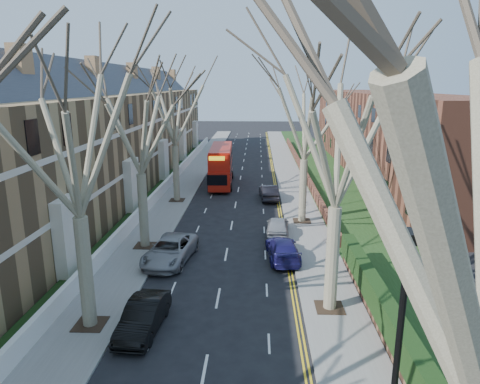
# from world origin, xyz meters

# --- Properties ---
(pavement_left) EXTENTS (3.00, 102.00, 0.12)m
(pavement_left) POSITION_xyz_m (-6.00, 39.00, 0.06)
(pavement_left) COLOR slate
(pavement_left) RESTS_ON ground
(pavement_right) EXTENTS (3.00, 102.00, 0.12)m
(pavement_right) POSITION_xyz_m (6.00, 39.00, 0.06)
(pavement_right) COLOR slate
(pavement_right) RESTS_ON ground
(terrace_left) EXTENTS (9.70, 78.00, 13.60)m
(terrace_left) POSITION_xyz_m (-13.65, 31.00, 5.53)
(terrace_left) COLOR olive
(terrace_left) RESTS_ON ground
(flats_right) EXTENTS (13.97, 54.00, 10.00)m
(flats_right) POSITION_xyz_m (17.46, 43.00, 4.98)
(flats_right) COLOR brown
(flats_right) RESTS_ON ground
(wall_hedge_right) EXTENTS (0.70, 24.00, 1.80)m
(wall_hedge_right) POSITION_xyz_m (7.70, 2.00, 1.12)
(wall_hedge_right) COLOR brown
(wall_hedge_right) RESTS_ON ground
(front_wall_left) EXTENTS (0.30, 78.00, 1.00)m
(front_wall_left) POSITION_xyz_m (-7.65, 31.00, 0.62)
(front_wall_left) COLOR white
(front_wall_left) RESTS_ON ground
(grass_verge_right) EXTENTS (6.00, 102.00, 0.06)m
(grass_verge_right) POSITION_xyz_m (10.50, 39.00, 0.15)
(grass_verge_right) COLOR #1B3513
(grass_verge_right) RESTS_ON ground
(tree_left_mid) EXTENTS (10.50, 10.50, 14.71)m
(tree_left_mid) POSITION_xyz_m (-5.70, 6.00, 9.56)
(tree_left_mid) COLOR #6E674E
(tree_left_mid) RESTS_ON ground
(tree_left_far) EXTENTS (10.15, 10.15, 14.22)m
(tree_left_far) POSITION_xyz_m (-5.70, 16.00, 9.24)
(tree_left_far) COLOR #6E674E
(tree_left_far) RESTS_ON ground
(tree_left_dist) EXTENTS (10.50, 10.50, 14.71)m
(tree_left_dist) POSITION_xyz_m (-5.70, 28.00, 9.56)
(tree_left_dist) COLOR #6E674E
(tree_left_dist) RESTS_ON ground
(tree_right_mid) EXTENTS (10.50, 10.50, 14.71)m
(tree_right_mid) POSITION_xyz_m (5.70, 8.00, 9.56)
(tree_right_mid) COLOR #6E674E
(tree_right_mid) RESTS_ON ground
(tree_right_far) EXTENTS (10.15, 10.15, 14.22)m
(tree_right_far) POSITION_xyz_m (5.70, 22.00, 9.24)
(tree_right_far) COLOR #6E674E
(tree_right_far) RESTS_ON ground
(double_decker_bus) EXTENTS (2.84, 10.02, 4.20)m
(double_decker_bus) POSITION_xyz_m (-2.02, 35.24, 2.05)
(double_decker_bus) COLOR #A2160B
(double_decker_bus) RESTS_ON ground
(car_left_mid) EXTENTS (1.78, 4.38, 1.41)m
(car_left_mid) POSITION_xyz_m (-3.12, 5.81, 0.71)
(car_left_mid) COLOR black
(car_left_mid) RESTS_ON ground
(car_left_far) EXTENTS (3.22, 5.72, 1.51)m
(car_left_far) POSITION_xyz_m (-3.47, 13.70, 0.75)
(car_left_far) COLOR gray
(car_left_far) RESTS_ON ground
(car_right_near) EXTENTS (2.29, 4.87, 1.37)m
(car_right_near) POSITION_xyz_m (3.70, 14.40, 0.69)
(car_right_near) COLOR navy
(car_right_near) RESTS_ON ground
(car_right_mid) EXTENTS (1.91, 4.22, 1.40)m
(car_right_mid) POSITION_xyz_m (3.58, 18.90, 0.70)
(car_right_mid) COLOR gray
(car_right_mid) RESTS_ON ground
(car_right_far) EXTENTS (1.96, 4.56, 1.46)m
(car_right_far) POSITION_xyz_m (3.15, 29.07, 0.73)
(car_right_far) COLOR black
(car_right_far) RESTS_ON ground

